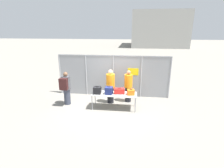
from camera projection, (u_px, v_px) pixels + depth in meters
The scene contains 12 objects.
ground_plane at pixel (109, 108), 8.64m from camera, with size 120.00×120.00×0.00m, color gray.
fence_section at pixel (113, 75), 9.93m from camera, with size 6.36×0.07×2.37m.
inspection_table at pixel (114, 95), 8.45m from camera, with size 2.18×0.81×0.75m.
suitcase_black at pixel (97, 90), 8.41m from camera, with size 0.37×0.35×0.36m.
suitcase_navy at pixel (109, 91), 8.35m from camera, with size 0.37×0.37×0.38m.
suitcase_red at pixel (119, 91), 8.41m from camera, with size 0.53×0.33×0.28m.
suitcase_orange at pixel (131, 92), 8.27m from camera, with size 0.37×0.35×0.28m.
traveler_hooded at pixel (66, 87), 8.79m from camera, with size 0.42×0.66×1.72m.
security_worker_near at pixel (111, 86), 9.04m from camera, with size 0.44×0.44×1.78m.
security_worker_far at pixel (128, 86), 9.20m from camera, with size 0.42×0.42×1.71m.
utility_trailer at pixel (135, 78), 12.49m from camera, with size 3.91×1.91×0.72m.
distant_hangar at pixel (157, 29), 39.75m from camera, with size 11.30×13.68×7.30m.
Camera 1 is at (1.14, -7.80, 3.75)m, focal length 28.00 mm.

